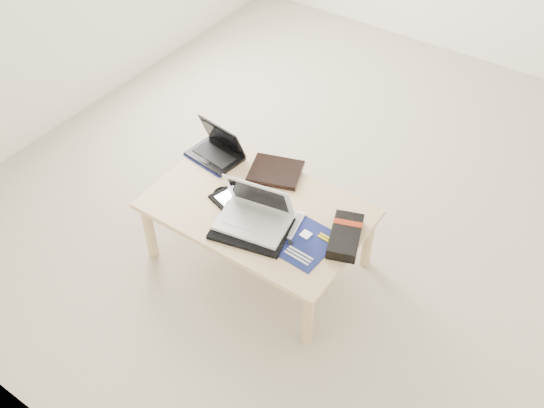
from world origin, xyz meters
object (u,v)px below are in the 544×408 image
Objects in this scene: coffee_table at (257,213)px; netbook at (217,150)px; gpu_box at (345,236)px; white_laptop at (255,213)px.

netbook is at bearing 153.88° from coffee_table.
netbook is at bearing 170.30° from gpu_box.
netbook reaches higher than coffee_table.
netbook is 0.82× the size of white_laptop.
white_laptop reaches higher than netbook.
white_laptop is at bearing -32.41° from netbook.
netbook is at bearing 147.59° from white_laptop.
white_laptop reaches higher than gpu_box.
netbook is 1.01× the size of gpu_box.
gpu_box reaches higher than coffee_table.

